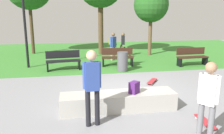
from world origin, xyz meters
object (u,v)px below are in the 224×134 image
(skateboard_spare, at_px, (152,81))
(backpack_on_ledge, at_px, (134,87))
(skateboard_by_ledge, at_px, (205,121))
(park_bench_by_oak, at_px, (63,60))
(trash_bin, at_px, (123,62))
(lamp_post, at_px, (23,7))
(cyclist_on_bicycle, at_px, (123,46))
(tree_young_birch, at_px, (151,5))
(concrete_ledge, at_px, (118,101))
(park_bench_far_left, at_px, (117,57))
(skater_performing_trick, at_px, (92,82))
(skater_watching, at_px, (208,96))
(pedestrian_with_backpack, at_px, (113,44))
(park_bench_center_lawn, at_px, (192,56))

(skateboard_spare, bearing_deg, backpack_on_ledge, -120.38)
(skateboard_by_ledge, distance_m, park_bench_by_oak, 7.17)
(trash_bin, bearing_deg, skateboard_spare, -69.92)
(skateboard_by_ledge, relative_size, lamp_post, 0.17)
(skateboard_by_ledge, bearing_deg, skateboard_spare, 91.64)
(cyclist_on_bicycle, bearing_deg, trash_bin, -102.87)
(skateboard_by_ledge, height_order, skateboard_spare, same)
(skateboard_spare, height_order, tree_young_birch, tree_young_birch)
(concrete_ledge, bearing_deg, park_bench_far_left, 79.04)
(skater_performing_trick, xyz_separation_m, tree_young_birch, (4.56, 9.10, 2.08))
(concrete_ledge, bearing_deg, park_bench_by_oak, 108.26)
(concrete_ledge, bearing_deg, skater_watching, -52.18)
(skateboard_spare, height_order, pedestrian_with_backpack, pedestrian_with_backpack)
(park_bench_by_oak, bearing_deg, skateboard_spare, -38.39)
(skateboard_spare, bearing_deg, park_bench_by_oak, 141.61)
(lamp_post, relative_size, trash_bin, 5.41)
(park_bench_far_left, distance_m, park_bench_center_lawn, 3.86)
(skater_performing_trick, distance_m, pedestrian_with_backpack, 7.97)
(skater_performing_trick, relative_size, skateboard_by_ledge, 2.24)
(park_bench_by_oak, xyz_separation_m, park_bench_center_lawn, (6.53, -0.15, 0.00))
(park_bench_by_oak, relative_size, park_bench_far_left, 1.00)
(skater_watching, distance_m, skateboard_by_ledge, 1.24)
(skateboard_spare, height_order, cyclist_on_bicycle, cyclist_on_bicycle)
(skater_performing_trick, xyz_separation_m, park_bench_center_lawn, (5.66, 5.66, -0.60))
(park_bench_center_lawn, distance_m, lamp_post, 8.70)
(pedestrian_with_backpack, bearing_deg, skater_performing_trick, -103.58)
(skater_watching, bearing_deg, skateboard_spare, 85.23)
(park_bench_far_left, height_order, cyclist_on_bicycle, cyclist_on_bicycle)
(skateboard_by_ledge, height_order, park_bench_far_left, park_bench_far_left)
(skater_performing_trick, xyz_separation_m, park_bench_by_oak, (-0.87, 5.81, -0.60))
(backpack_on_ledge, relative_size, cyclist_on_bicycle, 0.18)
(cyclist_on_bicycle, bearing_deg, skater_watching, -92.71)
(skater_watching, distance_m, park_bench_center_lawn, 7.58)
(lamp_post, height_order, cyclist_on_bicycle, lamp_post)
(lamp_post, bearing_deg, pedestrian_with_backpack, 13.93)
(concrete_ledge, relative_size, skater_watching, 1.87)
(skateboard_by_ledge, relative_size, trash_bin, 0.90)
(backpack_on_ledge, distance_m, lamp_post, 7.41)
(cyclist_on_bicycle, bearing_deg, skateboard_by_ledge, -90.14)
(tree_young_birch, relative_size, pedestrian_with_backpack, 2.68)
(park_bench_by_oak, bearing_deg, skater_watching, -65.71)
(cyclist_on_bicycle, bearing_deg, skater_performing_trick, -107.05)
(pedestrian_with_backpack, bearing_deg, skater_watching, -87.61)
(park_bench_center_lawn, height_order, cyclist_on_bicycle, cyclist_on_bicycle)
(skater_watching, height_order, cyclist_on_bicycle, skater_watching)
(skater_performing_trick, bearing_deg, pedestrian_with_backpack, 76.42)
(backpack_on_ledge, height_order, skater_watching, skater_watching)
(backpack_on_ledge, xyz_separation_m, park_bench_far_left, (0.63, 5.53, -0.17))
(tree_young_birch, bearing_deg, park_bench_by_oak, -148.80)
(skateboard_spare, xyz_separation_m, lamp_post, (-5.22, 3.56, 2.87))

